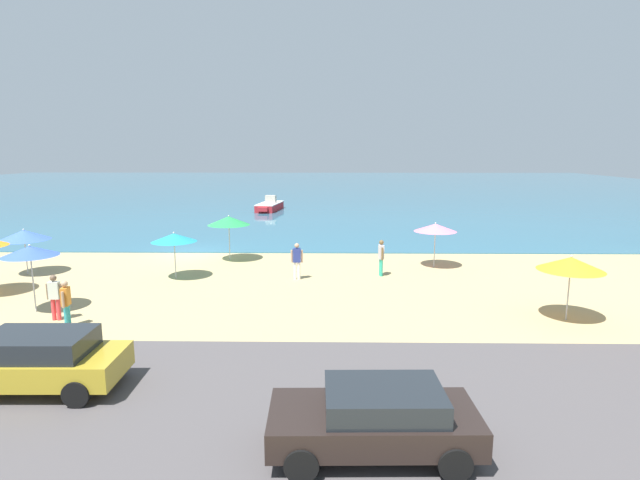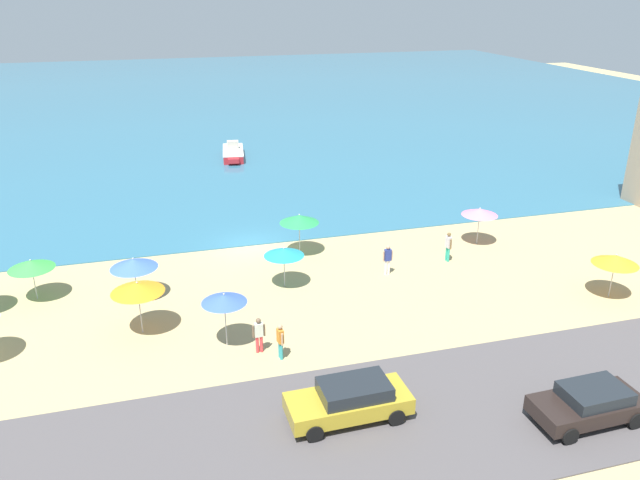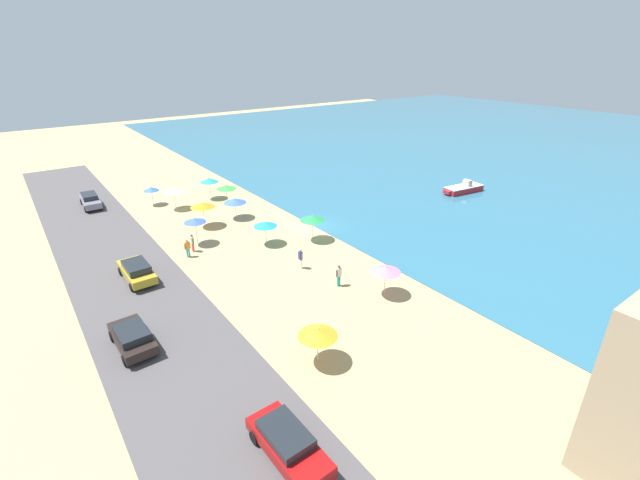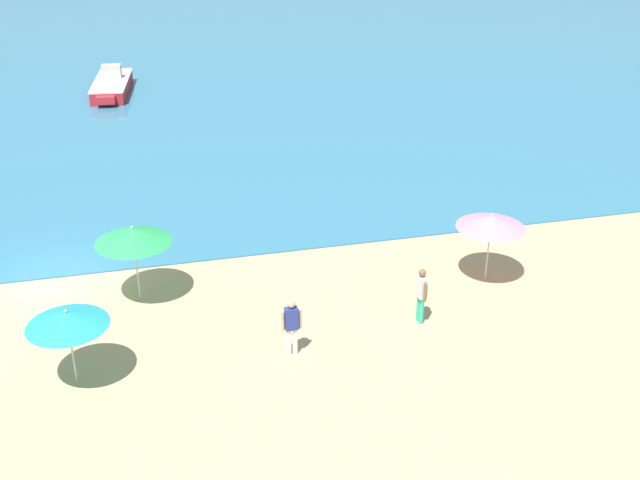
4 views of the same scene
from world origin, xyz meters
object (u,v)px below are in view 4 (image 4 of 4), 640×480
beach_umbrella_0 (67,319)px  beach_umbrella_10 (491,221)px  bather_1 (421,293)px  skiff_nearshore (112,86)px  beach_umbrella_5 (133,235)px  bather_0 (292,324)px

beach_umbrella_0 → beach_umbrella_10: (12.71, 2.53, 0.12)m
beach_umbrella_10 → bather_1: 3.67m
beach_umbrella_10 → bather_1: (-2.95, -1.89, -1.09)m
beach_umbrella_0 → beach_umbrella_10: bearing=11.3°
beach_umbrella_0 → skiff_nearshore: (1.29, 27.17, -1.49)m
beach_umbrella_5 → beach_umbrella_10: 11.00m
beach_umbrella_5 → bather_1: size_ratio=1.44×
beach_umbrella_5 → skiff_nearshore: beach_umbrella_5 is taller
bather_1 → skiff_nearshore: size_ratio=0.31×
bather_0 → bather_1: (4.01, 0.75, 0.01)m
beach_umbrella_5 → bather_1: (7.96, -3.29, -1.23)m
beach_umbrella_10 → bather_0: bearing=-159.3°
bather_0 → beach_umbrella_5: bearing=134.4°
beach_umbrella_10 → bather_1: beach_umbrella_10 is taller
bather_1 → skiff_nearshore: bather_1 is taller
beach_umbrella_0 → bather_0: (5.75, -0.10, -0.99)m
skiff_nearshore → beach_umbrella_10: bearing=-65.1°
beach_umbrella_0 → beach_umbrella_5: size_ratio=0.88×
beach_umbrella_0 → beach_umbrella_10: beach_umbrella_10 is taller
bather_1 → beach_umbrella_5: bearing=157.6°
beach_umbrella_10 → skiff_nearshore: (-11.42, 24.64, -1.60)m
bather_0 → bather_1: bather_1 is taller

